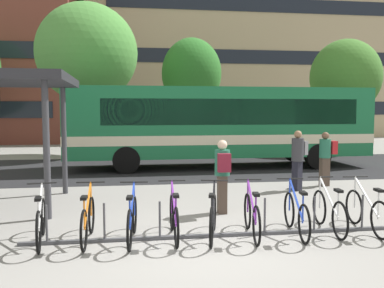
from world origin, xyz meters
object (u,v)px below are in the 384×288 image
object	(u,v)px
city_bus	(218,124)
parked_bicycle_black_4	(213,218)
commuter_red_pack_2	(326,155)
street_tree_0	(87,53)
street_tree_3	(192,74)
parked_bicycle_white_7	(329,212)
parked_bicycle_orange_1	(88,221)
street_tree_2	(345,77)
commuter_maroon_pack_1	(222,171)
parked_bicycle_white_0	(41,222)
parked_bicycle_white_8	(367,212)
commuter_grey_pack_0	(298,156)
parked_bicycle_purple_5	(252,216)
parked_bicycle_blue_2	(132,220)
parked_bicycle_blue_6	(296,215)
parked_bicycle_purple_3	(174,218)

from	to	relation	value
city_bus	parked_bicycle_black_4	size ratio (longest dim) A/B	7.16
city_bus	commuter_red_pack_2	xyz separation A→B (m)	(2.48, -4.47, -0.82)
city_bus	street_tree_0	xyz separation A→B (m)	(-5.65, 4.87, 3.37)
street_tree_3	parked_bicycle_white_7	bearing A→B (deg)	-88.83
parked_bicycle_orange_1	street_tree_2	world-z (taller)	street_tree_2
parked_bicycle_black_4	commuter_maroon_pack_1	bearing A→B (deg)	-3.69
parked_bicycle_orange_1	parked_bicycle_white_0	bearing A→B (deg)	89.42
parked_bicycle_black_4	commuter_red_pack_2	bearing A→B (deg)	-30.02
parked_bicycle_white_0	commuter_red_pack_2	size ratio (longest dim) A/B	1.03
street_tree_2	commuter_maroon_pack_1	bearing A→B (deg)	-127.82
city_bus	commuter_red_pack_2	world-z (taller)	city_bus
parked_bicycle_white_8	commuter_grey_pack_0	distance (m)	4.04
parked_bicycle_orange_1	street_tree_3	world-z (taller)	street_tree_3
parked_bicycle_purple_5	parked_bicycle_white_7	size ratio (longest dim) A/B	1.00
parked_bicycle_blue_2	parked_bicycle_white_7	world-z (taller)	same
parked_bicycle_black_4	parked_bicycle_blue_6	size ratio (longest dim) A/B	0.98
parked_bicycle_orange_1	parked_bicycle_white_8	size ratio (longest dim) A/B	1.00
parked_bicycle_purple_5	street_tree_2	world-z (taller)	street_tree_2
parked_bicycle_white_7	commuter_maroon_pack_1	xyz separation A→B (m)	(-1.74, 1.62, 0.57)
parked_bicycle_black_4	parked_bicycle_white_8	size ratio (longest dim) A/B	0.98
parked_bicycle_white_0	parked_bicycle_purple_5	distance (m)	3.75
parked_bicycle_orange_1	street_tree_2	xyz separation A→B (m)	(12.07, 13.61, 3.70)
parked_bicycle_blue_2	commuter_red_pack_2	world-z (taller)	commuter_red_pack_2
street_tree_3	city_bus	bearing A→B (deg)	-90.18
parked_bicycle_black_4	parked_bicycle_blue_6	bearing A→B (deg)	-76.61
parked_bicycle_orange_1	city_bus	bearing A→B (deg)	-24.04
city_bus	street_tree_3	world-z (taller)	street_tree_3
parked_bicycle_white_0	parked_bicycle_blue_2	xyz separation A→B (m)	(1.58, -0.11, 0.00)
parked_bicycle_white_7	commuter_red_pack_2	world-z (taller)	commuter_red_pack_2
parked_bicycle_purple_5	parked_bicycle_white_7	bearing A→B (deg)	-79.06
parked_bicycle_white_0	commuter_maroon_pack_1	world-z (taller)	commuter_maroon_pack_1
parked_bicycle_black_4	city_bus	bearing A→B (deg)	1.82
parked_bicycle_purple_3	parked_bicycle_black_4	size ratio (longest dim) A/B	1.02
commuter_grey_pack_0	parked_bicycle_purple_3	bearing A→B (deg)	8.50
parked_bicycle_purple_5	parked_bicycle_white_8	size ratio (longest dim) A/B	1.00
parked_bicycle_orange_1	parked_bicycle_purple_5	xyz separation A→B (m)	(2.95, -0.12, 0.00)
parked_bicycle_purple_5	street_tree_2	size ratio (longest dim) A/B	0.28
street_tree_0	city_bus	bearing A→B (deg)	-40.75
parked_bicycle_purple_3	street_tree_2	bearing A→B (deg)	-37.06
street_tree_0	commuter_red_pack_2	bearing A→B (deg)	-48.97
parked_bicycle_white_0	parked_bicycle_orange_1	size ratio (longest dim) A/B	0.99
parked_bicycle_orange_1	commuter_maroon_pack_1	distance (m)	3.26
parked_bicycle_black_4	parked_bicycle_white_7	distance (m)	2.28
parked_bicycle_blue_2	street_tree_0	xyz separation A→B (m)	(-2.30, 13.90, 4.76)
parked_bicycle_purple_5	parked_bicycle_blue_6	world-z (taller)	same
parked_bicycle_blue_2	street_tree_2	size ratio (longest dim) A/B	0.28
parked_bicycle_white_0	parked_bicycle_black_4	xyz separation A→B (m)	(3.03, -0.13, 0.00)
city_bus	commuter_grey_pack_0	xyz separation A→B (m)	(1.36, -5.03, -0.77)
parked_bicycle_white_7	commuter_grey_pack_0	xyz separation A→B (m)	(0.98, 3.92, 0.62)
street_tree_2	parked_bicycle_blue_6	bearing A→B (deg)	-121.07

